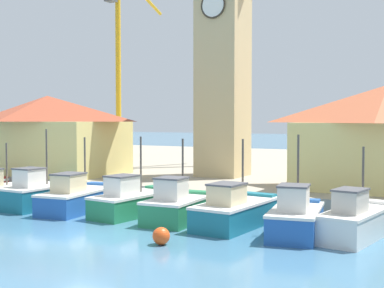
{
  "coord_description": "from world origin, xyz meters",
  "views": [
    {
      "loc": [
        14.54,
        -17.34,
        5.02
      ],
      "look_at": [
        -0.46,
        10.76,
        3.5
      ],
      "focal_mm": 50.0,
      "sensor_mm": 36.0,
      "label": 1
    }
  ],
  "objects": [
    {
      "name": "port_crane_far",
      "position": [
        -19.17,
        29.51,
        8.99
      ],
      "size": [
        2.0,
        11.31,
        19.95
      ],
      "color": "#976E11",
      "rests_on": "quay_wharf"
    },
    {
      "name": "warehouse_left",
      "position": [
        -12.94,
        11.88,
        3.93
      ],
      "size": [
        11.05,
        6.62,
        5.61
      ],
      "color": "#E5D17A",
      "rests_on": "quay_wharf"
    },
    {
      "name": "quay_wharf",
      "position": [
        0.0,
        28.76,
        0.53
      ],
      "size": [
        120.0,
        40.0,
        1.06
      ],
      "primitive_type": "cube",
      "color": "#9E937F",
      "rests_on": "ground"
    },
    {
      "name": "mooring_buoy",
      "position": [
        3.56,
        0.63,
        0.35
      ],
      "size": [
        0.7,
        0.7,
        0.7
      ],
      "primitive_type": "sphere",
      "color": "#E54C19",
      "rests_on": "ground"
    },
    {
      "name": "fishing_boat_left_inner",
      "position": [
        -7.07,
        4.89,
        0.81
      ],
      "size": [
        2.34,
        4.52,
        4.41
      ],
      "color": "#196B7F",
      "rests_on": "ground"
    },
    {
      "name": "port_crane_near",
      "position": [
        -3.95,
        23.69,
        8.2
      ],
      "size": [
        2.82,
        7.6,
        19.39
      ],
      "color": "#353539",
      "rests_on": "quay_wharf"
    },
    {
      "name": "fishing_boat_right_inner",
      "position": [
        4.75,
        5.26,
        0.74
      ],
      "size": [
        2.58,
        5.35,
        4.06
      ],
      "color": "#196B7F",
      "rests_on": "ground"
    },
    {
      "name": "fishing_boat_mid_left",
      "position": [
        -4.43,
        5.06,
        0.74
      ],
      "size": [
        2.67,
        5.45,
        3.99
      ],
      "color": "#2356A8",
      "rests_on": "ground"
    },
    {
      "name": "fishing_boat_mid_right",
      "position": [
        1.84,
        4.96,
        0.77
      ],
      "size": [
        2.37,
        4.28,
        4.04
      ],
      "color": "#237A4C",
      "rests_on": "ground"
    },
    {
      "name": "fishing_boat_center",
      "position": [
        -1.14,
        5.46,
        0.74
      ],
      "size": [
        2.59,
        5.17,
        4.07
      ],
      "color": "#237A4C",
      "rests_on": "ground"
    },
    {
      "name": "ground_plane",
      "position": [
        0.0,
        0.0,
        0.0
      ],
      "size": [
        300.0,
        300.0,
        0.0
      ],
      "primitive_type": "plane",
      "color": "teal"
    },
    {
      "name": "fishing_boat_right_outer",
      "position": [
        7.8,
        4.69,
        0.78
      ],
      "size": [
        2.7,
        4.77,
        4.32
      ],
      "color": "#2356A8",
      "rests_on": "ground"
    },
    {
      "name": "clock_tower",
      "position": [
        -0.92,
        16.14,
        9.34
      ],
      "size": [
        3.52,
        3.52,
        17.34
      ],
      "color": "tan",
      "rests_on": "quay_wharf"
    },
    {
      "name": "fishing_boat_far_right",
      "position": [
        10.19,
        5.46,
        0.76
      ],
      "size": [
        2.52,
        5.18,
        3.82
      ],
      "color": "silver",
      "rests_on": "ground"
    }
  ]
}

